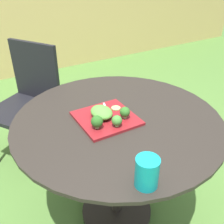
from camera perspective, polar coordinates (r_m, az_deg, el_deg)
The scene contains 12 objects.
ground_plane at distance 1.84m, azimuth 0.98°, elevation -20.78°, with size 12.00×12.00×0.00m, color #4C7533.
bamboo_fence at distance 3.67m, azimuth -21.45°, elevation 18.83°, with size 8.00×0.08×1.58m, color tan.
patio_table at distance 1.47m, azimuth 1.15°, elevation -8.34°, with size 1.07×1.07×0.73m.
patio_chair at distance 2.11m, azimuth -17.55°, elevation 3.62°, with size 0.61×0.61×0.90m.
salad_plate at distance 1.33m, azimuth -1.26°, elevation -1.34°, with size 0.28×0.28×0.01m, color maroon.
drinking_glass at distance 0.97m, azimuth 7.52°, elevation -13.03°, with size 0.09×0.09×0.12m.
fork at distance 1.37m, azimuth -1.19°, elevation 0.05°, with size 0.07×0.15×0.00m.
lettuce_mound at distance 1.32m, azimuth -2.27°, elevation -0.06°, with size 0.10×0.13×0.05m, color #519338.
broccoli_floret_0 at distance 1.30m, azimuth 2.80°, elevation -0.02°, with size 0.05×0.05×0.06m.
broccoli_floret_1 at distance 1.24m, azimuth 1.06°, elevation -1.87°, with size 0.05×0.05×0.06m.
broccoli_floret_2 at distance 1.23m, azimuth -3.26°, elevation -2.09°, with size 0.06×0.06×0.07m.
cucumber_slice_0 at distance 1.40m, azimuth 0.85°, elevation 0.85°, with size 0.05×0.05×0.01m, color #8EB766.
Camera 1 is at (-0.59, -0.97, 1.45)m, focal length 42.37 mm.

